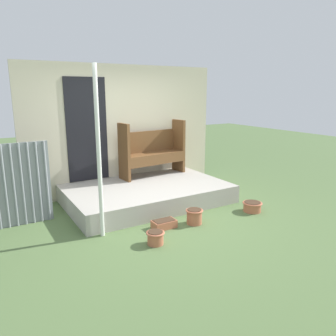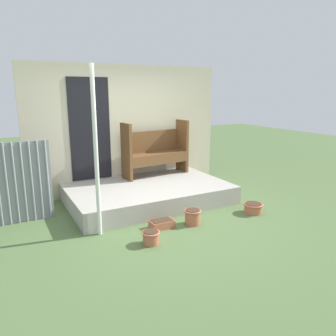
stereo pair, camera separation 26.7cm
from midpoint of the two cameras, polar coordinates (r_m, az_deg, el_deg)
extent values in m
plane|color=#516B3D|center=(5.49, -2.18, -9.00)|extent=(24.00, 24.00, 0.00)
cube|color=#A8A399|center=(6.30, -4.87, -4.48)|extent=(2.97, 1.87, 0.33)
cube|color=beige|center=(6.92, -8.61, 6.65)|extent=(4.17, 0.06, 2.60)
cube|color=black|center=(6.61, -15.07, 6.41)|extent=(0.80, 0.02, 2.00)
cylinder|color=gray|center=(5.62, -27.75, -2.95)|extent=(0.04, 0.04, 1.32)
cylinder|color=gray|center=(5.63, -26.51, -2.80)|extent=(0.04, 0.04, 1.32)
cylinder|color=gray|center=(5.64, -25.29, -2.65)|extent=(0.04, 0.04, 1.32)
cylinder|color=gray|center=(5.65, -24.06, -2.49)|extent=(0.04, 0.04, 1.32)
cylinder|color=gray|center=(5.66, -22.84, -2.34)|extent=(0.04, 0.04, 1.32)
cylinder|color=gray|center=(5.68, -21.63, -2.19)|extent=(0.04, 0.04, 1.32)
cylinder|color=white|center=(4.69, -13.58, 2.32)|extent=(0.06, 0.06, 2.44)
cube|color=brown|center=(6.53, -8.81, 2.71)|extent=(0.10, 0.40, 1.14)
cube|color=brown|center=(7.25, 0.79, 3.91)|extent=(0.10, 0.40, 1.14)
cube|color=brown|center=(6.89, -3.75, 2.46)|extent=(1.34, 0.52, 0.04)
cube|color=brown|center=(6.76, -2.89, 1.32)|extent=(1.30, 0.15, 0.18)
cube|color=brown|center=(7.00, -4.58, 4.63)|extent=(1.30, 0.16, 0.45)
cylinder|color=#B76647|center=(4.66, -3.89, -12.09)|extent=(0.22, 0.22, 0.18)
torus|color=#B76647|center=(4.62, -3.90, -11.21)|extent=(0.26, 0.26, 0.02)
cylinder|color=#422D1E|center=(4.62, -3.90, -11.03)|extent=(0.21, 0.21, 0.01)
cylinder|color=#B76647|center=(5.30, 3.15, -8.48)|extent=(0.24, 0.24, 0.23)
torus|color=#B76647|center=(5.27, 3.17, -7.41)|extent=(0.28, 0.28, 0.02)
cylinder|color=#422D1E|center=(5.26, 3.17, -7.25)|extent=(0.22, 0.22, 0.01)
cylinder|color=#B76647|center=(5.98, 13.22, -6.62)|extent=(0.30, 0.30, 0.17)
torus|color=#B76647|center=(5.95, 13.25, -5.97)|extent=(0.35, 0.35, 0.02)
cylinder|color=#422D1E|center=(5.95, 13.26, -5.83)|extent=(0.28, 0.28, 0.01)
cube|color=#B76647|center=(5.17, -2.19, -9.74)|extent=(0.37, 0.22, 0.12)
cube|color=#422D1E|center=(5.15, -2.20, -9.09)|extent=(0.32, 0.19, 0.01)
camera|label=1|loc=(0.13, -91.35, -0.32)|focal=35.00mm
camera|label=2|loc=(0.13, 88.65, 0.32)|focal=35.00mm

